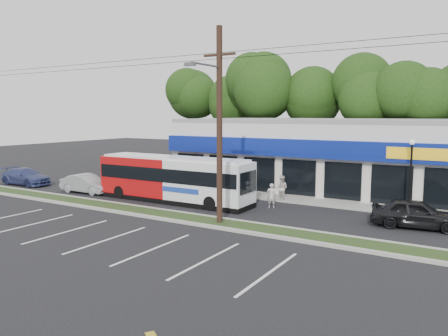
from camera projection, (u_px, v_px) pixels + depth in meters
ground at (162, 221)px, 23.31m from camera, size 120.00×120.00×0.00m
grass_strip at (174, 216)px, 24.16m from camera, size 40.00×1.60×0.12m
curb_south at (164, 219)px, 23.43m from camera, size 40.00×0.25×0.14m
curb_north at (183, 213)px, 24.88m from camera, size 40.00×0.25×0.14m
sidewalk at (310, 201)px, 28.39m from camera, size 32.00×2.20×0.10m
strip_mall at (348, 154)px, 33.68m from camera, size 25.00×12.55×5.30m
utility_pole at (216, 119)px, 21.98m from camera, size 50.00×2.77×10.00m
lamp_post at (411, 167)px, 24.81m from camera, size 0.30×0.30×4.25m
tree_line at (364, 86)px, 42.31m from camera, size 46.76×6.76×11.83m
metrobus at (174, 178)px, 28.31m from camera, size 10.95×2.37×2.94m
car_dark at (416, 214)px, 21.84m from camera, size 4.51×2.31×1.47m
car_silver at (87, 184)px, 31.54m from camera, size 4.16×1.61×1.35m
car_blue at (26, 177)px, 35.22m from camera, size 4.64×1.94×1.34m
pedestrian_a at (271, 196)px, 26.46m from camera, size 0.65×0.56×1.52m
pedestrian_b at (281, 188)px, 28.63m from camera, size 0.89×0.74×1.69m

